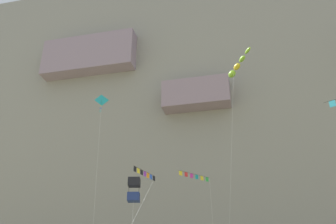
% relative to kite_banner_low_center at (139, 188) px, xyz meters
% --- Properties ---
extents(cliff_face, '(180.00, 28.75, 60.76)m').
position_rel_kite_banner_low_center_xyz_m(cliff_face, '(-0.03, 42.40, 21.00)').
color(cliff_face, gray).
rests_on(cliff_face, ground).
extents(kite_banner_low_center, '(2.61, 6.63, 10.66)m').
position_rel_kite_banner_low_center_xyz_m(kite_banner_low_center, '(0.00, 0.00, 0.00)').
color(kite_banner_low_center, black).
rests_on(kite_banner_low_center, ground).
extents(kite_diamond_near_cliff, '(2.21, 2.34, 21.04)m').
position_rel_kite_banner_low_center_xyz_m(kite_diamond_near_cliff, '(-6.33, 7.05, 9.61)').
color(kite_diamond_near_cliff, teal).
rests_on(kite_diamond_near_cliff, ground).
extents(kite_box_high_right, '(1.41, 3.05, 12.69)m').
position_rel_kite_banner_low_center_xyz_m(kite_box_high_right, '(-3.22, 8.67, 2.23)').
color(kite_box_high_right, black).
rests_on(kite_box_high_right, ground).
extents(kite_banner_mid_right, '(3.98, 6.37, 15.21)m').
position_rel_kite_banner_low_center_xyz_m(kite_banner_mid_right, '(1.13, 16.70, 4.87)').
color(kite_banner_mid_right, black).
rests_on(kite_banner_mid_right, ground).
extents(kite_windsock_high_center, '(4.88, 5.74, 28.43)m').
position_rel_kite_banner_low_center_xyz_m(kite_windsock_high_center, '(6.70, 16.34, 18.61)').
color(kite_windsock_high_center, '#8CCC33').
rests_on(kite_windsock_high_center, ground).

